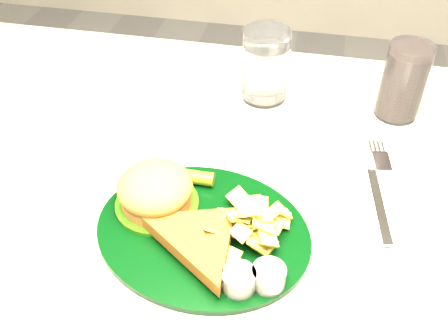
# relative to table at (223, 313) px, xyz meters

# --- Properties ---
(table) EXTENTS (1.20, 0.80, 0.75)m
(table) POSITION_rel_table_xyz_m (0.00, 0.00, 0.00)
(table) COLOR #AAA399
(table) RESTS_ON ground
(dinner_plate) EXTENTS (0.33, 0.29, 0.07)m
(dinner_plate) POSITION_rel_table_xyz_m (-0.00, -0.11, 0.41)
(dinner_plate) COLOR black
(dinner_plate) RESTS_ON table
(water_glass) EXTENTS (0.09, 0.09, 0.13)m
(water_glass) POSITION_rel_table_xyz_m (0.03, 0.23, 0.44)
(water_glass) COLOR white
(water_glass) RESTS_ON table
(cola_glass) EXTENTS (0.08, 0.08, 0.13)m
(cola_glass) POSITION_rel_table_xyz_m (0.26, 0.22, 0.44)
(cola_glass) COLOR black
(cola_glass) RESTS_ON table
(fork_napkin) EXTENTS (0.17, 0.21, 0.01)m
(fork_napkin) POSITION_rel_table_xyz_m (0.23, -0.01, 0.38)
(fork_napkin) COLOR white
(fork_napkin) RESTS_ON table
(ramekin) EXTENTS (0.04, 0.04, 0.02)m
(ramekin) POSITION_rel_table_xyz_m (-0.17, 0.15, 0.39)
(ramekin) COLOR silver
(ramekin) RESTS_ON table
(wrapped_straw) EXTENTS (0.21, 0.19, 0.01)m
(wrapped_straw) POSITION_rel_table_xyz_m (-0.06, 0.16, 0.38)
(wrapped_straw) COLOR white
(wrapped_straw) RESTS_ON table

